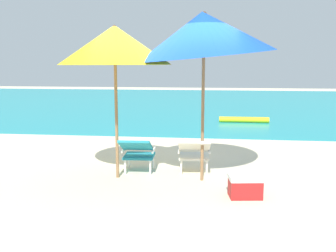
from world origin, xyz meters
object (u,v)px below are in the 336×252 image
(swim_buoy, at_px, (244,120))
(lounge_chair_right, at_px, (194,152))
(lounge_chair_left, at_px, (138,151))
(cooler_box, at_px, (245,186))
(beach_umbrella_right, at_px, (204,34))
(beach_umbrella_left, at_px, (115,45))

(swim_buoy, distance_m, lounge_chair_right, 6.18)
(lounge_chair_left, xyz_separation_m, cooler_box, (1.76, -0.95, -0.24))
(beach_umbrella_right, bearing_deg, cooler_box, -48.51)
(lounge_chair_right, height_order, cooler_box, lounge_chair_right)
(lounge_chair_left, bearing_deg, lounge_chair_right, 4.87)
(lounge_chair_left, relative_size, beach_umbrella_left, 0.36)
(beach_umbrella_left, bearing_deg, lounge_chair_left, 38.99)
(lounge_chair_left, relative_size, cooler_box, 1.76)
(swim_buoy, relative_size, beach_umbrella_left, 0.64)
(swim_buoy, height_order, beach_umbrella_right, beach_umbrella_right)
(lounge_chair_left, height_order, cooler_box, lounge_chair_left)
(beach_umbrella_left, bearing_deg, beach_umbrella_right, 0.53)
(swim_buoy, distance_m, beach_umbrella_right, 6.83)
(beach_umbrella_right, bearing_deg, swim_buoy, 79.52)
(cooler_box, bearing_deg, lounge_chair_right, 127.24)
(beach_umbrella_left, distance_m, cooler_box, 2.97)
(swim_buoy, height_order, beach_umbrella_left, beach_umbrella_left)
(beach_umbrella_right, distance_m, cooler_box, 2.39)
(swim_buoy, bearing_deg, cooler_box, -94.30)
(swim_buoy, xyz_separation_m, beach_umbrella_left, (-2.59, -6.35, 2.09))
(cooler_box, bearing_deg, swim_buoy, 85.70)
(beach_umbrella_right, relative_size, cooler_box, 5.63)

